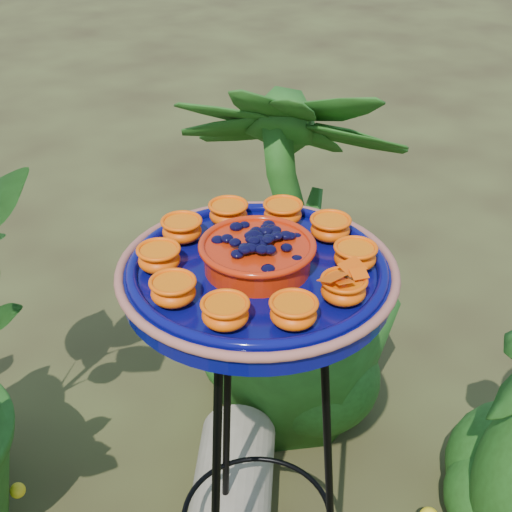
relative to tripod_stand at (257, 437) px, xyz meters
name	(u,v)px	position (x,y,z in m)	size (l,w,h in m)	color
tripod_stand	(257,437)	(0.00, 0.00, 0.00)	(0.38, 0.38, 0.86)	black
feeder_dish	(257,269)	(0.00, 0.00, 0.38)	(0.53, 0.53, 0.10)	#070851
shrub_back_right	(294,257)	(0.51, 0.42, 0.00)	(0.58, 0.58, 1.04)	#1D4713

